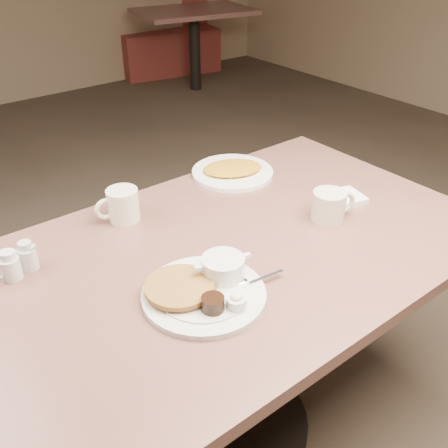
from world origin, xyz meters
TOP-DOWN VIEW (x-y plane):
  - diner_table at (0.00, 0.00)m, footprint 1.50×0.90m
  - main_plate at (-0.17, -0.12)m, footprint 0.39×0.37m
  - coffee_mug_near at (0.34, -0.06)m, footprint 0.15×0.12m
  - napkin at (0.46, -0.02)m, footprint 0.15×0.13m
  - coffee_mug_far at (-0.15, 0.32)m, footprint 0.14×0.11m
  - creamer_left at (-0.51, 0.24)m, footprint 0.08×0.06m
  - creamer_right at (-0.46, 0.25)m, footprint 0.06×0.07m
  - hash_plate at (0.30, 0.35)m, footprint 0.37×0.37m
  - booth_back_right at (2.32, 3.90)m, footprint 1.26×1.41m

SIDE VIEW (x-z plane):
  - booth_back_right at x=2.32m, z-range -0.15..0.97m
  - diner_table at x=0.00m, z-range 0.21..0.96m
  - napkin at x=0.46m, z-range 0.75..0.77m
  - hash_plate at x=0.30m, z-range 0.75..0.78m
  - main_plate at x=-0.17m, z-range 0.74..0.81m
  - creamer_left at x=-0.51m, z-range 0.75..0.83m
  - creamer_right at x=-0.46m, z-range 0.75..0.83m
  - coffee_mug_near at x=0.34m, z-range 0.75..0.84m
  - coffee_mug_far at x=-0.15m, z-range 0.75..0.85m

